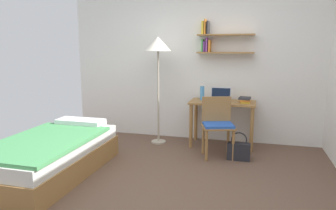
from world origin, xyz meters
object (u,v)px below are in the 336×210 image
(standing_lamp, at_px, (158,49))
(water_bottle, at_px, (202,93))
(book_stack, at_px, (245,100))
(desk, at_px, (222,110))
(bed, at_px, (51,156))
(desk_chair, at_px, (218,123))
(handbag, at_px, (239,151))
(laptop, at_px, (220,98))

(standing_lamp, relative_size, water_bottle, 7.73)
(standing_lamp, xyz_separation_m, book_stack, (1.36, 0.08, -0.76))
(desk, distance_m, standing_lamp, 1.40)
(standing_lamp, bearing_deg, bed, -119.20)
(standing_lamp, height_order, water_bottle, standing_lamp)
(bed, relative_size, standing_lamp, 1.08)
(desk, relative_size, desk_chair, 1.19)
(desk, xyz_separation_m, handbag, (0.30, -0.60, -0.44))
(standing_lamp, xyz_separation_m, handbag, (1.32, -0.50, -1.39))
(water_bottle, height_order, handbag, water_bottle)
(bed, height_order, standing_lamp, standing_lamp)
(book_stack, distance_m, handbag, 0.85)
(book_stack, bearing_deg, desk_chair, -127.27)
(handbag, bearing_deg, bed, -153.35)
(desk, bearing_deg, handbag, -63.62)
(bed, bearing_deg, handbag, 26.65)
(desk, relative_size, standing_lamp, 0.59)
(laptop, distance_m, handbag, 0.94)
(water_bottle, xyz_separation_m, book_stack, (0.68, -0.07, -0.07))
(standing_lamp, bearing_deg, handbag, -20.54)
(bed, relative_size, desk, 1.83)
(standing_lamp, distance_m, water_bottle, 0.99)
(bed, bearing_deg, desk, 41.62)
(book_stack, xyz_separation_m, handbag, (-0.04, -0.58, -0.63))
(desk, xyz_separation_m, desk_chair, (-0.02, -0.49, -0.09))
(standing_lamp, relative_size, handbag, 4.27)
(laptop, bearing_deg, handbag, -61.32)
(laptop, relative_size, water_bottle, 1.47)
(handbag, bearing_deg, standing_lamp, 159.46)
(standing_lamp, bearing_deg, desk_chair, -21.16)
(desk_chair, relative_size, standing_lamp, 0.50)
(book_stack, bearing_deg, water_bottle, 173.67)
(bed, xyz_separation_m, handbag, (2.22, 1.11, -0.10))
(book_stack, bearing_deg, standing_lamp, -176.58)
(laptop, bearing_deg, desk, -19.18)
(desk, height_order, standing_lamp, standing_lamp)
(desk_chair, bearing_deg, book_stack, 52.73)
(handbag, bearing_deg, desk_chair, 161.45)
(bed, relative_size, water_bottle, 8.36)
(standing_lamp, distance_m, handbag, 1.98)
(desk_chair, bearing_deg, bed, -147.37)
(desk, xyz_separation_m, laptop, (-0.04, 0.01, 0.20))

